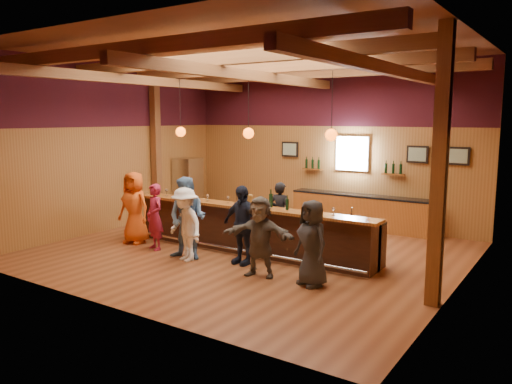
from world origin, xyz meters
TOP-DOWN VIEW (x-y plane):
  - room at (0.00, 0.06)m, footprint 9.04×9.00m
  - bar_counter at (0.02, 0.15)m, footprint 6.30×1.07m
  - back_bar_cabinet at (1.20, 3.72)m, footprint 4.00×0.52m
  - window at (0.80, 3.95)m, footprint 0.95×0.09m
  - framed_pictures at (1.67, 3.94)m, footprint 5.35×0.05m
  - wine_shelves at (0.80, 3.88)m, footprint 3.00×0.18m
  - pendant_lights at (0.00, 0.00)m, footprint 4.24×0.24m
  - stainless_fridge at (-4.10, 2.60)m, footprint 0.70×0.70m
  - customer_orange at (-2.80, -0.84)m, footprint 0.91×0.64m
  - customer_redvest at (-1.94, -1.01)m, footprint 0.65×0.53m
  - customer_denim at (-0.78, -1.18)m, footprint 1.00×0.85m
  - customer_white at (-0.73, -1.32)m, footprint 1.15×0.84m
  - customer_navy at (0.40, -0.83)m, footprint 1.01×0.52m
  - customer_brown at (1.17, -1.31)m, footprint 1.51×0.75m
  - customer_dark at (2.24, -1.24)m, footprint 0.91×0.78m
  - bartender at (0.23, 1.01)m, footprint 0.56×0.38m
  - ice_bucket at (0.05, -0.12)m, footprint 0.22×0.22m
  - bottle_a at (0.60, -0.02)m, footprint 0.08×0.08m
  - bottle_b at (1.07, -0.12)m, footprint 0.07×0.07m
  - glass_a at (-2.39, -0.14)m, footprint 0.08×0.08m
  - glass_b at (-1.81, -0.18)m, footprint 0.08×0.08m
  - glass_c at (-1.75, -0.14)m, footprint 0.07×0.07m
  - glass_d at (-1.03, -0.19)m, footprint 0.07×0.07m
  - glass_e at (-0.49, -0.12)m, footprint 0.07×0.07m
  - glass_f at (0.67, -0.28)m, footprint 0.08×0.08m
  - glass_g at (1.62, -0.16)m, footprint 0.09×0.09m
  - glass_h at (2.14, -0.12)m, footprint 0.07×0.07m

SIDE VIEW (x-z plane):
  - back_bar_cabinet at x=1.20m, z-range 0.00..0.95m
  - bar_counter at x=0.02m, z-range -0.03..1.08m
  - bartender at x=0.23m, z-range 0.00..1.52m
  - customer_redvest at x=-1.94m, z-range 0.00..1.54m
  - customer_brown at x=1.17m, z-range 0.00..1.56m
  - customer_dark at x=2.24m, z-range 0.00..1.58m
  - customer_white at x=-0.73m, z-range 0.00..1.59m
  - customer_navy at x=0.40m, z-range 0.00..1.66m
  - customer_orange at x=-2.80m, z-range 0.00..1.75m
  - customer_denim at x=-0.78m, z-range 0.00..1.79m
  - stainless_fridge at x=-4.10m, z-range 0.00..1.80m
  - glass_e at x=-0.49m, z-range 1.14..1.30m
  - glass_d at x=-1.03m, z-range 1.14..1.31m
  - glass_h at x=2.14m, z-range 1.15..1.31m
  - ice_bucket at x=0.05m, z-range 1.11..1.34m
  - glass_c at x=-1.75m, z-range 1.15..1.31m
  - bottle_b at x=1.07m, z-range 1.08..1.39m
  - glass_b at x=-1.81m, z-range 1.15..1.32m
  - glass_a at x=-2.39m, z-range 1.15..1.33m
  - glass_f at x=0.67m, z-range 1.15..1.33m
  - glass_g at x=1.62m, z-range 1.15..1.35m
  - bottle_a at x=0.60m, z-range 1.07..1.46m
  - wine_shelves at x=0.80m, z-range 1.47..1.77m
  - window at x=0.80m, z-range 1.57..2.52m
  - framed_pictures at x=1.67m, z-range 1.88..2.33m
  - pendant_lights at x=0.00m, z-range 2.02..3.39m
  - room at x=0.00m, z-range 0.95..5.47m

